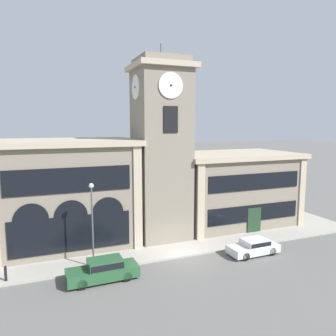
{
  "coord_description": "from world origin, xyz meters",
  "views": [
    {
      "loc": [
        -10.33,
        -22.67,
        10.56
      ],
      "look_at": [
        -0.23,
        2.92,
        6.86
      ],
      "focal_mm": 35.0,
      "sensor_mm": 36.0,
      "label": 1
    }
  ],
  "objects_px": {
    "parked_car_near": "(104,269)",
    "parked_car_mid": "(254,246)",
    "bollard": "(6,273)",
    "street_lamp": "(92,213)"
  },
  "relations": [
    {
      "from": "street_lamp",
      "to": "bollard",
      "type": "distance_m",
      "value": 6.8
    },
    {
      "from": "parked_car_mid",
      "to": "street_lamp",
      "type": "distance_m",
      "value": 13.23
    },
    {
      "from": "parked_car_near",
      "to": "street_lamp",
      "type": "height_order",
      "value": "street_lamp"
    },
    {
      "from": "bollard",
      "to": "street_lamp",
      "type": "bearing_deg",
      "value": 0.36
    },
    {
      "from": "parked_car_near",
      "to": "parked_car_mid",
      "type": "relative_size",
      "value": 1.15
    },
    {
      "from": "parked_car_near",
      "to": "parked_car_mid",
      "type": "xyz_separation_m",
      "value": [
        12.23,
        -0.0,
        -0.1
      ]
    },
    {
      "from": "parked_car_mid",
      "to": "parked_car_near",
      "type": "bearing_deg",
      "value": -1.34
    },
    {
      "from": "parked_car_near",
      "to": "parked_car_mid",
      "type": "distance_m",
      "value": 12.23
    },
    {
      "from": "parked_car_mid",
      "to": "street_lamp",
      "type": "height_order",
      "value": "street_lamp"
    },
    {
      "from": "parked_car_mid",
      "to": "bollard",
      "type": "xyz_separation_m",
      "value": [
        -18.39,
        2.04,
        -0.0
      ]
    }
  ]
}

